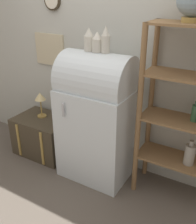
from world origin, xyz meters
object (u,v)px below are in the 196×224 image
Objects in this scene: refrigerator at (97,116)px; desk_lamp at (40,99)px; suitcase_trunk at (44,135)px; globe at (194,0)px; vase_center at (97,42)px; vase_right at (106,40)px; vase_left at (89,40)px.

refrigerator is 4.36× the size of desk_lamp.
refrigerator is at bearing -0.29° from suitcase_trunk.
refrigerator reaches higher than desk_lamp.
refrigerator is 4.61× the size of globe.
desk_lamp is (-0.81, 0.03, -0.74)m from vase_center.
refrigerator is at bearing -173.11° from globe.
suitcase_trunk is 1.51m from vase_right.
vase_right reaches higher than refrigerator.
vase_left is at bearing 179.64° from vase_right.
suitcase_trunk is at bearing -176.68° from globe.
globe reaches higher than desk_lamp.
globe is at bearing 3.32° from suitcase_trunk.
vase_center is at bearing 0.53° from suitcase_trunk.
suitcase_trunk is at bearing -179.41° from vase_left.
vase_left is 0.88× the size of vase_right.
suitcase_trunk is 2.15× the size of desk_lamp.
desk_lamp is at bearing 177.61° from vase_center.
globe reaches higher than suitcase_trunk.
suitcase_trunk is at bearing -46.65° from desk_lamp.
suitcase_trunk is 2.27× the size of globe.
globe is 0.78m from vase_right.
vase_right is (0.86, 0.01, 1.24)m from suitcase_trunk.
desk_lamp is at bearing 177.32° from vase_left.
vase_center is 0.59× the size of desk_lamp.
vase_left is at bearing -179.99° from vase_center.
globe reaches higher than vase_right.
vase_left reaches higher than desk_lamp.
desk_lamp is (-0.72, 0.03, -0.75)m from vase_left.
refrigerator is at bearing -3.14° from desk_lamp.
globe is at bearing 6.89° from refrigerator.
globe is (1.56, 0.09, 1.59)m from suitcase_trunk.
globe is (0.78, 0.09, 1.12)m from refrigerator.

